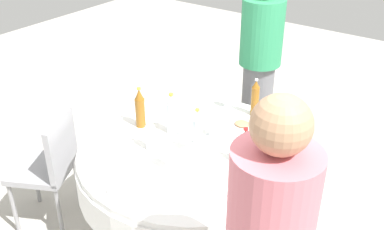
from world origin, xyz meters
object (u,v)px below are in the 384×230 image
(wine_glass_outer, at_px, (210,124))
(chair_right, at_px, (51,162))
(bottle_clear_near, at_px, (150,133))
(person_near, at_px, (259,70))
(wine_glass_front, at_px, (227,96))
(plate_left, at_px, (193,109))
(wine_glass_right, at_px, (293,134))
(wine_glass_far, at_px, (188,135))
(bottle_clear_right, at_px, (172,115))
(dining_table, at_px, (192,166))
(bottle_dark_green_outer, at_px, (245,148))
(bottle_amber_mid, at_px, (255,98))
(plate_south, at_px, (229,184))
(plate_inner, at_px, (242,125))
(bottle_amber_north, at_px, (140,109))
(bottle_clear_far, at_px, (197,127))
(wine_glass_south, at_px, (168,153))
(plate_west, at_px, (127,189))

(wine_glass_outer, relative_size, chair_right, 0.15)
(bottle_clear_near, bearing_deg, person_near, 86.48)
(wine_glass_front, height_order, plate_left, wine_glass_front)
(wine_glass_right, xyz_separation_m, wine_glass_front, (-0.63, 0.22, -0.01))
(wine_glass_far, relative_size, person_near, 0.09)
(wine_glass_front, relative_size, chair_right, 0.15)
(wine_glass_far, bearing_deg, bottle_clear_right, 154.12)
(dining_table, xyz_separation_m, bottle_dark_green_outer, (0.36, 0.04, 0.26))
(bottle_amber_mid, relative_size, wine_glass_front, 2.15)
(wine_glass_front, xyz_separation_m, plate_south, (0.52, -0.80, -0.08))
(dining_table, relative_size, wine_glass_outer, 11.27)
(dining_table, xyz_separation_m, plate_inner, (0.13, 0.42, 0.16))
(wine_glass_right, bearing_deg, wine_glass_outer, -158.60)
(wine_glass_far, bearing_deg, wine_glass_outer, 84.62)
(bottle_amber_north, bearing_deg, wine_glass_right, 21.18)
(bottle_clear_far, xyz_separation_m, bottle_dark_green_outer, (0.37, -0.03, 0.00))
(bottle_amber_north, height_order, wine_glass_front, bottle_amber_north)
(dining_table, distance_m, wine_glass_far, 0.26)
(bottle_amber_north, distance_m, bottle_dark_green_outer, 0.81)
(bottle_clear_far, relative_size, person_near, 0.15)
(wine_glass_outer, distance_m, wine_glass_south, 0.45)
(wine_glass_outer, bearing_deg, person_near, 98.57)
(plate_south, xyz_separation_m, chair_right, (-1.29, -0.26, -0.23))
(bottle_dark_green_outer, bearing_deg, plate_left, 150.25)
(wine_glass_south, relative_size, plate_south, 0.68)
(bottle_dark_green_outer, distance_m, chair_right, 1.39)
(wine_glass_outer, bearing_deg, bottle_amber_north, -159.06)
(wine_glass_front, xyz_separation_m, wine_glass_south, (0.14, -0.87, 0.02))
(dining_table, relative_size, plate_south, 6.66)
(wine_glass_far, xyz_separation_m, plate_west, (-0.03, -0.54, -0.10))
(bottle_amber_north, height_order, wine_glass_outer, bottle_amber_north)
(plate_left, bearing_deg, bottle_amber_north, -111.23)
(wine_glass_right, relative_size, chair_right, 0.16)
(bottle_clear_right, bearing_deg, wine_glass_south, -54.48)
(wine_glass_right, xyz_separation_m, person_near, (-0.64, 0.73, 0.03))
(bottle_dark_green_outer, xyz_separation_m, chair_right, (-1.25, -0.50, -0.34))
(bottle_amber_mid, distance_m, bottle_dark_green_outer, 0.63)
(bottle_dark_green_outer, bearing_deg, plate_south, -80.72)
(wine_glass_front, height_order, chair_right, wine_glass_front)
(bottle_amber_mid, bearing_deg, chair_right, -132.82)
(wine_glass_far, height_order, person_near, person_near)
(wine_glass_right, bearing_deg, bottle_clear_far, -148.72)
(wine_glass_south, relative_size, plate_inner, 0.63)
(bottle_clear_near, relative_size, person_near, 0.16)
(plate_west, bearing_deg, wine_glass_front, 93.73)
(bottle_amber_mid, xyz_separation_m, wine_glass_outer, (-0.10, -0.43, -0.04))
(wine_glass_front, bearing_deg, bottle_dark_green_outer, -49.82)
(bottle_clear_near, height_order, plate_west, bottle_clear_near)
(wine_glass_outer, xyz_separation_m, plate_left, (-0.31, 0.22, -0.09))
(plate_left, bearing_deg, wine_glass_far, -57.27)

